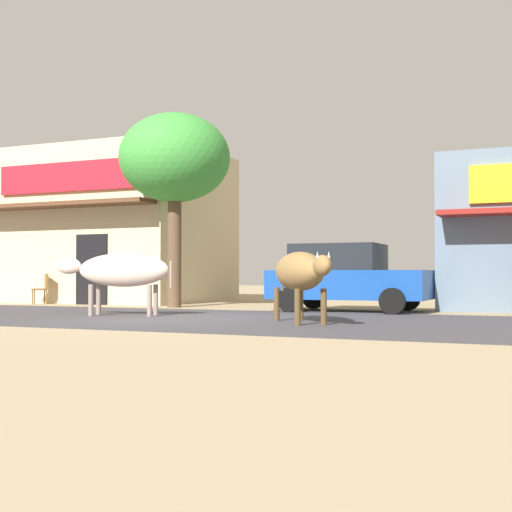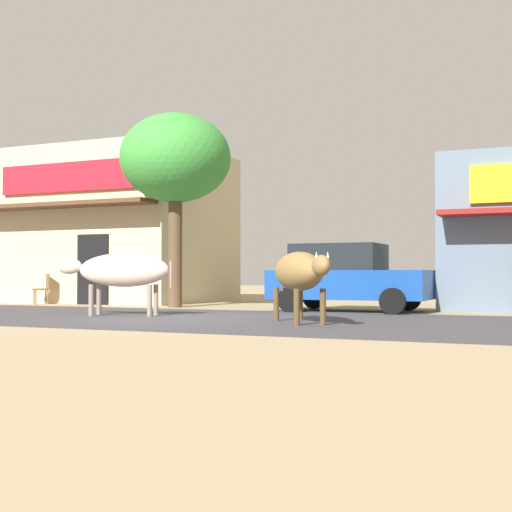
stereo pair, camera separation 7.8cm
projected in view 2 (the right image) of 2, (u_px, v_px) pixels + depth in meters
The scene contains 8 objects.
ground at pixel (180, 318), 14.57m from camera, with size 80.00×80.00×0.00m, color tan.
asphalt_road at pixel (180, 318), 14.57m from camera, with size 72.00×6.57×0.00m, color #423F46.
storefront_left_cafe at pixel (121, 228), 23.88m from camera, with size 6.46×6.25×4.96m.
roadside_tree at pixel (175, 160), 19.37m from camera, with size 3.05×3.05×5.33m.
parked_hatchback_car at pixel (347, 277), 17.20m from camera, with size 3.81×2.00×1.64m.
cow_near_brown at pixel (121, 271), 15.41m from camera, with size 2.60×1.10×1.36m.
cow_far_dark at pixel (299, 272), 13.03m from camera, with size 1.98×2.37×1.32m.
cafe_chair_near_tree at pixel (44, 287), 21.33m from camera, with size 0.62×0.62×0.92m.
Camera 2 is at (7.32, -12.72, 0.90)m, focal length 49.50 mm.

